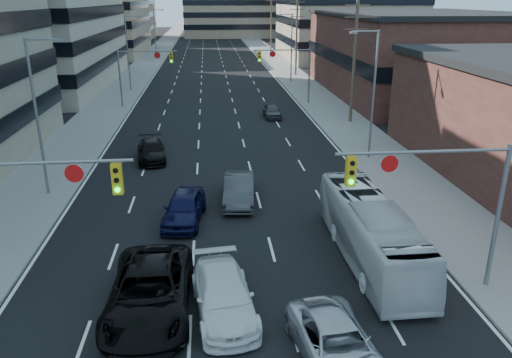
{
  "coord_description": "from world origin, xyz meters",
  "views": [
    {
      "loc": [
        -0.89,
        -8.46,
        11.0
      ],
      "look_at": [
        1.42,
        15.56,
        2.2
      ],
      "focal_mm": 35.0,
      "sensor_mm": 36.0,
      "label": 1
    }
  ],
  "objects_px": {
    "black_pickup": "(150,292)",
    "white_van": "(224,296)",
    "sedan_blue": "(184,208)",
    "transit_bus": "(371,231)",
    "silver_suv": "(337,345)"
  },
  "relations": [
    {
      "from": "black_pickup",
      "to": "white_van",
      "type": "distance_m",
      "value": 2.71
    },
    {
      "from": "white_van",
      "to": "black_pickup",
      "type": "bearing_deg",
      "value": 167.89
    },
    {
      "from": "transit_bus",
      "to": "sedan_blue",
      "type": "distance_m",
      "value": 9.62
    },
    {
      "from": "black_pickup",
      "to": "transit_bus",
      "type": "xyz_separation_m",
      "value": [
        9.26,
        3.17,
        0.47
      ]
    },
    {
      "from": "white_van",
      "to": "silver_suv",
      "type": "height_order",
      "value": "white_van"
    },
    {
      "from": "white_van",
      "to": "sedan_blue",
      "type": "xyz_separation_m",
      "value": [
        -1.76,
        8.22,
        0.05
      ]
    },
    {
      "from": "sedan_blue",
      "to": "transit_bus",
      "type": "bearing_deg",
      "value": -22.34
    },
    {
      "from": "white_van",
      "to": "transit_bus",
      "type": "bearing_deg",
      "value": 21.24
    },
    {
      "from": "white_van",
      "to": "sedan_blue",
      "type": "relative_size",
      "value": 1.1
    },
    {
      "from": "white_van",
      "to": "transit_bus",
      "type": "height_order",
      "value": "transit_bus"
    },
    {
      "from": "silver_suv",
      "to": "sedan_blue",
      "type": "relative_size",
      "value": 1.07
    },
    {
      "from": "white_van",
      "to": "silver_suv",
      "type": "bearing_deg",
      "value": -47.83
    },
    {
      "from": "transit_bus",
      "to": "black_pickup",
      "type": "bearing_deg",
      "value": -161.76
    },
    {
      "from": "black_pickup",
      "to": "sedan_blue",
      "type": "relative_size",
      "value": 1.39
    },
    {
      "from": "sedan_blue",
      "to": "white_van",
      "type": "bearing_deg",
      "value": -70.41
    }
  ]
}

